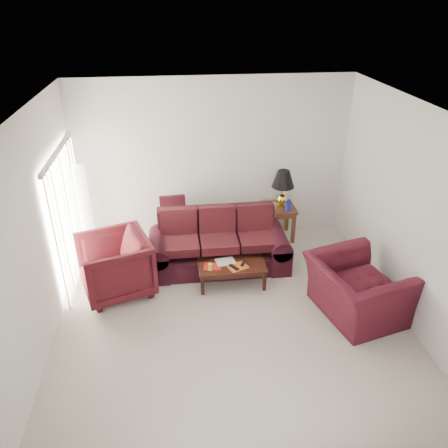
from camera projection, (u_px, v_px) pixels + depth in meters
name	position (u px, v px, depth m)	size (l,w,h in m)	color
floor	(231.00, 313.00, 6.51)	(5.00, 5.00, 0.00)	#C0B4A3
blinds	(69.00, 218.00, 6.88)	(0.10, 2.00, 2.16)	silver
sofa	(218.00, 242.00, 7.39)	(2.36, 1.02, 0.97)	black
throw_pillow	(173.00, 208.00, 7.91)	(0.46, 0.13, 0.46)	black
end_table	(278.00, 222.00, 8.36)	(0.60, 0.60, 0.66)	#4E371A
table_lamp	(283.00, 189.00, 8.08)	(0.42, 0.42, 0.70)	#E1D146
clock	(272.00, 206.00, 8.07)	(0.13, 0.05, 0.13)	white
blue_canister	(288.00, 206.00, 8.04)	(0.11, 0.11, 0.17)	#191FA5
picture_frame	(269.00, 199.00, 8.32)	(0.13, 0.02, 0.17)	silver
floor_lamp	(85.00, 211.00, 7.60)	(0.28, 0.28, 1.70)	white
armchair_left	(115.00, 265.00, 6.77)	(1.02, 1.05, 0.96)	#3E0E14
armchair_right	(356.00, 289.00, 6.32)	(1.30, 1.14, 0.85)	#400E19
coffee_table	(232.00, 274.00, 7.06)	(1.07, 0.54, 0.38)	black
magazine_red	(212.00, 267.00, 6.90)	(0.27, 0.20, 0.02)	red
magazine_white	(225.00, 262.00, 7.03)	(0.31, 0.23, 0.02)	white
magazine_orange	(238.00, 267.00, 6.90)	(0.30, 0.22, 0.02)	#C05016
remote_a	(234.00, 267.00, 6.85)	(0.06, 0.19, 0.02)	black
remote_b	(243.00, 263.00, 6.96)	(0.05, 0.17, 0.02)	black
yellow_glass	(210.00, 267.00, 6.81)	(0.07, 0.07, 0.11)	yellow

